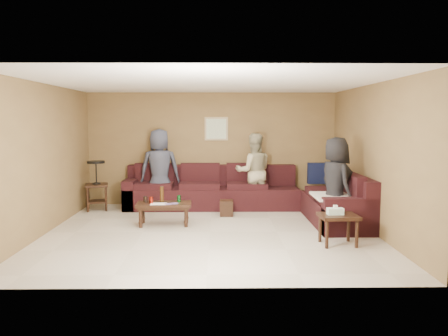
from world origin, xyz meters
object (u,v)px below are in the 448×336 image
waste_bin (226,208)px  person_middle (254,172)px  side_table_right (338,219)px  person_right (336,183)px  sectional_sofa (251,197)px  coffee_table (164,206)px  end_table_left (97,184)px  person_left (160,169)px

waste_bin → person_middle: (0.59, 0.63, 0.65)m
side_table_right → person_right: person_right is taller
sectional_sofa → coffee_table: bearing=-148.6°
end_table_left → waste_bin: end_table_left is taller
sectional_sofa → person_left: person_left is taller
waste_bin → person_right: person_right is taller
sectional_sofa → coffee_table: (-1.66, -1.01, 0.02)m
waste_bin → side_table_right: bearing=-51.2°
coffee_table → side_table_right: size_ratio=1.63×
sectional_sofa → end_table_left: size_ratio=4.47×
sectional_sofa → waste_bin: (-0.51, -0.26, -0.17)m
waste_bin → person_left: (-1.41, 0.72, 0.70)m
waste_bin → person_left: size_ratio=0.18×
end_table_left → person_right: person_right is taller
coffee_table → person_right: 3.07m
sectional_sofa → person_middle: person_middle is taller
person_left → person_right: (3.28, -1.76, -0.05)m
end_table_left → side_table_right: (4.38, -2.65, -0.14)m
coffee_table → end_table_left: 2.08m
person_left → person_middle: bearing=172.3°
person_middle → end_table_left: bearing=-3.6°
side_table_right → person_middle: bearing=111.6°
coffee_table → person_left: (-0.26, 1.48, 0.51)m
end_table_left → person_left: bearing=5.5°
end_table_left → person_middle: 3.32m
coffee_table → waste_bin: bearing=33.3°
sectional_sofa → person_middle: (0.08, 0.37, 0.48)m
coffee_table → side_table_right: 3.09m
person_left → person_right: size_ratio=1.07×
end_table_left → waste_bin: size_ratio=3.35×
person_left → waste_bin: bearing=147.7°
person_left → person_middle: (2.00, -0.09, -0.05)m
sectional_sofa → side_table_right: 2.58m
coffee_table → side_table_right: coffee_table is taller
side_table_right → person_middle: person_middle is taller
person_middle → person_right: 2.11m
side_table_right → waste_bin: (-1.65, 2.05, -0.25)m
end_table_left → person_left: size_ratio=0.61×
waste_bin → person_left: 1.73m
person_middle → person_right: bearing=123.4°
side_table_right → person_left: bearing=137.8°
coffee_table → person_middle: size_ratio=0.62×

